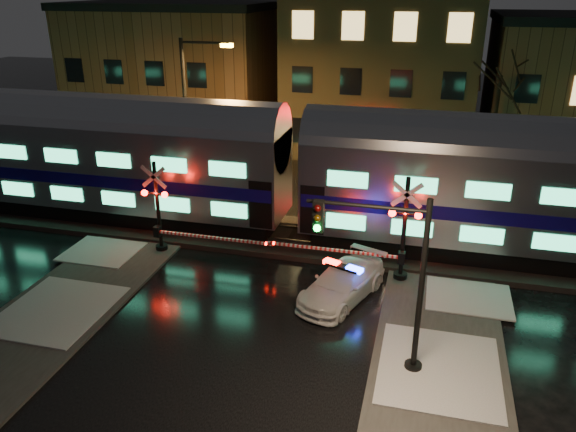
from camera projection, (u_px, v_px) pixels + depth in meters
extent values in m
plane|color=black|center=(260.00, 294.00, 20.85)|extent=(120.00, 120.00, 0.00)
cube|color=black|center=(292.00, 237.00, 25.27)|extent=(90.00, 4.20, 0.24)
cube|color=brown|center=(179.00, 73.00, 41.80)|extent=(14.00, 10.00, 9.00)
cube|color=brown|center=(384.00, 61.00, 38.28)|extent=(12.00, 11.00, 11.50)
cube|color=black|center=(43.00, 200.00, 28.06)|extent=(24.00, 2.40, 0.80)
cube|color=#B7BAC1|center=(35.00, 156.00, 27.18)|extent=(25.00, 3.05, 3.80)
cube|color=#0F0969|center=(36.00, 164.00, 27.33)|extent=(24.75, 3.09, 0.55)
cube|color=#3FF2A5|center=(17.00, 189.00, 26.23)|extent=(21.00, 0.05, 0.62)
cube|color=#3FF2A5|center=(10.00, 152.00, 25.54)|extent=(21.00, 0.05, 0.62)
cylinder|color=#B7BAC1|center=(29.00, 122.00, 26.53)|extent=(25.00, 3.05, 3.05)
imported|color=silver|center=(342.00, 283.00, 20.36)|extent=(3.17, 4.67, 1.26)
cube|color=black|center=(343.00, 267.00, 20.10)|extent=(1.34, 0.77, 0.08)
cube|color=#FF0C05|center=(332.00, 262.00, 20.33)|extent=(0.64, 0.48, 0.15)
cube|color=#1426FF|center=(355.00, 269.00, 19.83)|extent=(0.64, 0.48, 0.15)
cylinder|color=black|center=(400.00, 277.00, 21.78)|extent=(0.53, 0.53, 0.32)
cylinder|color=black|center=(404.00, 231.00, 21.03)|extent=(0.17, 0.17, 4.22)
sphere|color=#FF0C05|center=(392.00, 213.00, 20.69)|extent=(0.27, 0.27, 0.27)
sphere|color=#FF0C05|center=(418.00, 216.00, 20.47)|extent=(0.27, 0.27, 0.27)
cube|color=white|center=(333.00, 250.00, 21.80)|extent=(5.28, 0.10, 0.10)
cube|color=black|center=(401.00, 258.00, 21.19)|extent=(0.25, 0.30, 0.45)
cylinder|color=black|center=(162.00, 248.00, 24.13)|extent=(0.50, 0.50, 0.30)
cylinder|color=black|center=(158.00, 208.00, 23.41)|extent=(0.16, 0.16, 4.02)
sphere|color=#FF0C05|center=(144.00, 193.00, 23.09)|extent=(0.26, 0.26, 0.26)
sphere|color=#FF0C05|center=(165.00, 195.00, 22.88)|extent=(0.26, 0.26, 0.26)
cube|color=white|center=(213.00, 238.00, 22.97)|extent=(5.03, 0.10, 0.10)
cube|color=black|center=(157.00, 231.00, 23.56)|extent=(0.25, 0.30, 0.45)
cylinder|color=black|center=(413.00, 367.00, 16.67)|extent=(0.51, 0.51, 0.28)
cylinder|color=black|center=(421.00, 291.00, 15.66)|extent=(0.17, 0.17, 5.50)
cylinder|color=black|center=(366.00, 206.00, 15.13)|extent=(3.30, 0.11, 0.11)
cube|color=black|center=(318.00, 216.00, 15.44)|extent=(0.29, 0.26, 0.92)
sphere|color=#0CFF3F|center=(317.00, 228.00, 15.41)|extent=(0.20, 0.20, 0.20)
cylinder|color=black|center=(187.00, 121.00, 28.85)|extent=(0.21, 0.21, 8.25)
cylinder|color=black|center=(205.00, 43.00, 27.05)|extent=(2.48, 0.12, 0.12)
cube|color=gold|center=(227.00, 45.00, 26.83)|extent=(0.57, 0.29, 0.19)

